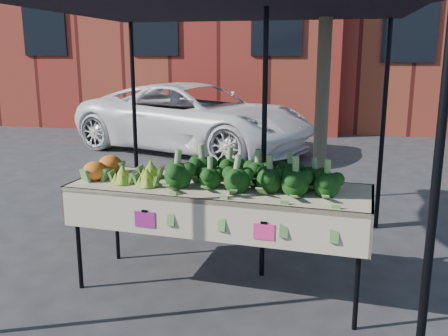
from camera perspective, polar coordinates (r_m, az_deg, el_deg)
ground at (r=4.38m, az=-0.00°, el=-13.06°), size 90.00×90.00×0.00m
table at (r=4.08m, az=-0.61°, el=-8.16°), size 2.45×0.98×0.90m
canopy at (r=4.26m, az=0.17°, el=5.53°), size 3.16×3.16×2.74m
broccoli_heap at (r=3.88m, az=3.41°, el=-0.30°), size 1.37×0.57×0.26m
romanesco_cluster at (r=4.10m, az=-9.77°, el=-0.19°), size 0.43×0.47×0.20m
cauliflower_pair at (r=4.33m, az=-13.91°, el=0.16°), size 0.23×0.43×0.18m
vehicle at (r=9.96m, az=-3.58°, el=16.12°), size 2.04×2.60×4.94m
street_tree at (r=5.30m, az=11.63°, el=14.27°), size 2.10×2.10×4.13m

